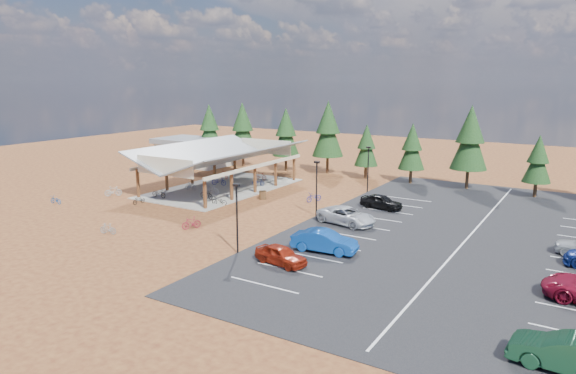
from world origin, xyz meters
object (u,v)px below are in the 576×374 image
at_px(bike_16, 219,201).
at_px(bike_14, 314,197).
at_px(lamp_post_2, 368,166).
at_px(trash_bin_1, 262,195).
at_px(car_5, 571,354).
at_px(bike_11, 191,223).
at_px(bike_2, 219,181).
at_px(bike_5, 211,189).
at_px(bike_0, 159,193).
at_px(bike_1, 191,186).
at_px(car_1, 324,241).
at_px(car_4, 381,202).
at_px(bike_10, 56,200).
at_px(bike_6, 258,182).
at_px(lamp_post_0, 237,213).
at_px(bike_pavilion, 222,156).
at_px(bike_7, 261,176).
at_px(lamp_post_1, 317,185).
at_px(car_0, 281,255).
at_px(car_2, 347,216).
at_px(bike_3, 224,174).
at_px(bike_8, 139,200).
at_px(trash_bin_0, 264,195).
at_px(outbuilding, 194,151).
at_px(bike_13, 108,229).

bearing_deg(bike_16, bike_14, 121.22).
distance_m(lamp_post_2, trash_bin_1, 12.38).
distance_m(trash_bin_1, car_5, 35.76).
bearing_deg(bike_14, bike_11, -84.08).
xyz_separation_m(bike_2, bike_5, (2.37, -4.28, 0.07)).
distance_m(bike_0, bike_1, 4.64).
bearing_deg(car_1, car_4, -2.22).
bearing_deg(bike_10, bike_0, 132.99).
bearing_deg(bike_10, bike_6, 142.87).
relative_size(lamp_post_0, bike_5, 2.81).
xyz_separation_m(bike_pavilion, bike_14, (12.08, -0.08, -3.33)).
height_order(bike_7, car_5, car_5).
bearing_deg(bike_11, lamp_post_1, 76.73).
xyz_separation_m(lamp_post_2, car_0, (3.96, -24.39, -2.27)).
relative_size(lamp_post_0, lamp_post_1, 1.00).
height_order(bike_11, car_2, car_2).
distance_m(bike_pavilion, bike_1, 4.88).
distance_m(bike_1, bike_3, 7.54).
distance_m(bike_8, car_2, 21.55).
height_order(trash_bin_0, bike_16, trash_bin_0).
height_order(bike_14, car_0, car_0).
bearing_deg(car_4, bike_14, 102.96).
bearing_deg(bike_14, bike_2, -162.13).
xyz_separation_m(lamp_post_2, bike_1, (-17.29, -9.81, -2.42)).
bearing_deg(outbuilding, car_5, -33.09).
distance_m(bike_pavilion, car_0, 25.92).
bearing_deg(car_5, bike_7, -125.77).
relative_size(lamp_post_0, car_0, 1.32).
bearing_deg(trash_bin_0, bike_7, 126.14).
xyz_separation_m(bike_pavilion, lamp_post_1, (15.00, -5.00, -0.85)).
bearing_deg(bike_7, lamp_post_1, -136.36).
bearing_deg(trash_bin_1, car_0, -51.88).
height_order(trash_bin_0, bike_14, bike_14).
height_order(bike_1, car_5, car_5).
bearing_deg(bike_1, car_4, -86.67).
distance_m(trash_bin_0, bike_11, 12.20).
bearing_deg(bike_0, bike_13, -153.58).
relative_size(bike_pavilion, lamp_post_1, 3.77).
bearing_deg(bike_pavilion, bike_2, 143.15).
relative_size(lamp_post_2, bike_3, 2.94).
xyz_separation_m(bike_5, bike_6, (1.73, 6.51, -0.14)).
height_order(bike_pavilion, bike_2, bike_pavilion).
xyz_separation_m(outbuilding, bike_2, (12.69, -10.02, -1.45)).
bearing_deg(trash_bin_1, bike_14, 20.34).
distance_m(bike_13, car_2, 19.99).
relative_size(outbuilding, bike_2, 6.01).
bearing_deg(trash_bin_0, bike_8, -139.27).
height_order(bike_14, car_2, car_2).
relative_size(lamp_post_1, bike_0, 2.78).
bearing_deg(bike_3, bike_0, -157.38).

